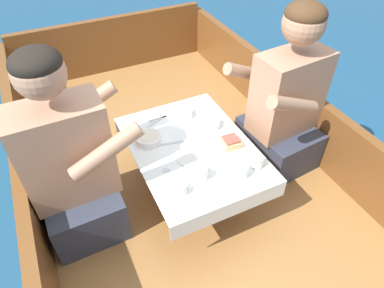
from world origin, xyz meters
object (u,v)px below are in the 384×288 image
(coffee_cup_port, at_px, (180,189))
(coffee_cup_starboard, at_px, (242,171))
(coffee_cup_center, at_px, (201,173))
(tin_can, at_px, (257,162))
(person_starboard, at_px, (285,106))
(person_port, at_px, (72,167))
(sandwich, at_px, (231,142))

(coffee_cup_port, bearing_deg, coffee_cup_starboard, -5.66)
(coffee_cup_center, xyz_separation_m, tin_can, (0.29, -0.05, -0.01))
(person_starboard, bearing_deg, person_port, -6.82)
(person_port, bearing_deg, coffee_cup_port, -37.65)
(coffee_cup_port, relative_size, coffee_cup_center, 1.00)
(person_port, distance_m, coffee_cup_starboard, 0.81)
(sandwich, bearing_deg, person_starboard, 13.82)
(sandwich, xyz_separation_m, coffee_cup_port, (-0.37, -0.17, -0.00))
(coffee_cup_starboard, relative_size, coffee_cup_center, 1.02)
(person_port, bearing_deg, sandwich, -11.00)
(person_port, height_order, coffee_cup_port, person_port)
(person_port, bearing_deg, coffee_cup_center, -27.51)
(person_starboard, bearing_deg, tin_can, 31.81)
(coffee_cup_port, bearing_deg, coffee_cup_center, 17.20)
(sandwich, bearing_deg, coffee_cup_port, -154.83)
(coffee_cup_starboard, relative_size, tin_can, 1.38)
(sandwich, distance_m, coffee_cup_center, 0.28)
(sandwich, relative_size, coffee_cup_port, 1.07)
(person_port, height_order, person_starboard, person_port)
(person_port, bearing_deg, person_starboard, -2.75)
(person_starboard, bearing_deg, coffee_cup_port, 14.11)
(sandwich, bearing_deg, person_port, 170.16)
(person_starboard, xyz_separation_m, sandwich, (-0.42, -0.10, -0.04))
(coffee_cup_starboard, xyz_separation_m, coffee_cup_center, (-0.18, 0.07, 0.00))
(person_starboard, relative_size, tin_can, 15.10)
(person_port, xyz_separation_m, coffee_cup_port, (0.42, -0.31, -0.04))
(sandwich, bearing_deg, tin_can, -76.04)
(coffee_cup_starboard, bearing_deg, tin_can, 13.25)
(person_starboard, height_order, coffee_cup_port, person_starboard)
(sandwich, relative_size, coffee_cup_center, 1.08)
(coffee_cup_starboard, distance_m, tin_can, 0.11)
(person_starboard, xyz_separation_m, coffee_cup_center, (-0.66, -0.24, -0.03))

